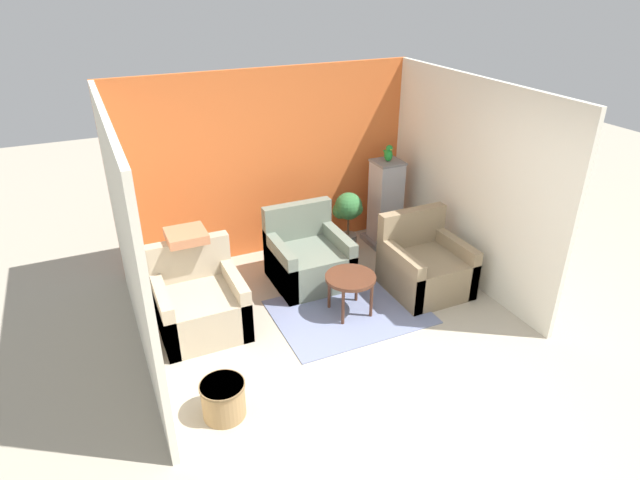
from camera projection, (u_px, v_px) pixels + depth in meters
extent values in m
plane|color=#B2A893|center=(390.00, 392.00, 4.92)|extent=(20.00, 20.00, 0.00)
cube|color=orange|center=(269.00, 164.00, 6.93)|extent=(3.96, 0.06, 2.43)
cube|color=silver|center=(127.00, 244.00, 4.91)|extent=(0.06, 3.13, 2.43)
cube|color=silver|center=(469.00, 182.00, 6.36)|extent=(0.06, 3.13, 2.43)
cube|color=slate|center=(350.00, 312.00, 6.06)|extent=(1.68, 1.23, 0.01)
cylinder|color=#512D1E|center=(351.00, 278.00, 5.86)|extent=(0.56, 0.56, 0.04)
cylinder|color=#512D1E|center=(343.00, 308.00, 5.76)|extent=(0.04, 0.04, 0.44)
cylinder|color=#512D1E|center=(371.00, 300.00, 5.89)|extent=(0.04, 0.04, 0.44)
cylinder|color=#512D1E|center=(329.00, 292.00, 6.04)|extent=(0.04, 0.04, 0.44)
cylinder|color=#512D1E|center=(356.00, 285.00, 6.17)|extent=(0.04, 0.04, 0.44)
cube|color=tan|center=(201.00, 312.00, 5.67)|extent=(0.88, 0.87, 0.46)
cube|color=tan|center=(189.00, 259.00, 5.76)|extent=(0.88, 0.14, 0.46)
cube|color=tan|center=(164.00, 314.00, 5.50)|extent=(0.12, 0.87, 0.62)
cube|color=tan|center=(235.00, 297.00, 5.78)|extent=(0.12, 0.87, 0.62)
cube|color=#8E7A5B|center=(426.00, 274.00, 6.38)|extent=(0.88, 0.87, 0.46)
cube|color=#8E7A5B|center=(412.00, 227.00, 6.47)|extent=(0.88, 0.14, 0.46)
cube|color=#8E7A5B|center=(399.00, 274.00, 6.21)|extent=(0.12, 0.87, 0.62)
cube|color=#8E7A5B|center=(452.00, 261.00, 6.49)|extent=(0.12, 0.87, 0.62)
cube|color=slate|center=(309.00, 266.00, 6.56)|extent=(0.88, 0.87, 0.46)
cube|color=slate|center=(297.00, 220.00, 6.65)|extent=(0.88, 0.14, 0.46)
cube|color=slate|center=(280.00, 266.00, 6.38)|extent=(0.12, 0.87, 0.62)
cube|color=slate|center=(337.00, 254.00, 6.66)|extent=(0.12, 0.87, 0.62)
cube|color=slate|center=(383.00, 239.00, 7.62)|extent=(0.50, 0.50, 0.07)
cube|color=#A8A8AD|center=(385.00, 201.00, 7.36)|extent=(0.36, 0.36, 1.10)
cube|color=slate|center=(388.00, 162.00, 7.10)|extent=(0.38, 0.38, 0.03)
ellipsoid|color=#1E842D|center=(388.00, 155.00, 7.05)|extent=(0.11, 0.13, 0.17)
sphere|color=#1E842D|center=(389.00, 148.00, 7.00)|extent=(0.09, 0.09, 0.09)
cone|color=gold|center=(391.00, 150.00, 6.97)|extent=(0.04, 0.04, 0.04)
cone|color=#1E842D|center=(386.00, 155.00, 7.11)|extent=(0.05, 0.11, 0.14)
cylinder|color=#66605B|center=(348.00, 243.00, 7.32)|extent=(0.24, 0.24, 0.26)
cylinder|color=brown|center=(348.00, 225.00, 7.20)|extent=(0.03, 0.03, 0.29)
sphere|color=#337038|center=(349.00, 206.00, 7.08)|extent=(0.36, 0.36, 0.36)
sphere|color=#337038|center=(341.00, 211.00, 7.10)|extent=(0.22, 0.22, 0.22)
sphere|color=#337038|center=(356.00, 209.00, 7.11)|extent=(0.20, 0.20, 0.20)
cylinder|color=#A37F51|center=(223.00, 399.00, 4.60)|extent=(0.37, 0.37, 0.34)
cylinder|color=brown|center=(222.00, 385.00, 4.53)|extent=(0.39, 0.39, 0.02)
cube|color=#B2704C|center=(186.00, 236.00, 5.64)|extent=(0.41, 0.41, 0.10)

